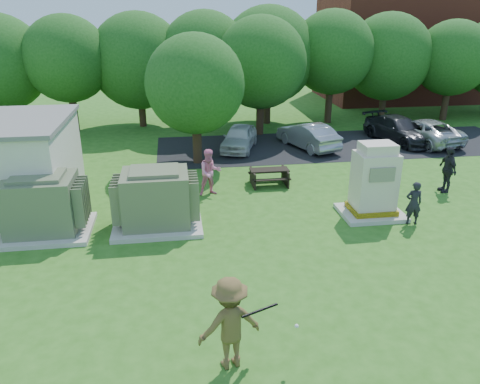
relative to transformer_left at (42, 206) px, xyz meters
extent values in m
plane|color=#2D6619|center=(6.50, -4.50, -0.97)|extent=(120.00, 120.00, 0.00)
cube|color=maroon|center=(24.50, 22.50, 3.03)|extent=(15.00, 8.00, 8.00)
cube|color=#232326|center=(13.50, 9.00, -0.96)|extent=(20.00, 6.00, 0.01)
cube|color=beige|center=(0.00, 0.00, -0.89)|extent=(3.00, 2.40, 0.15)
cube|color=#606C4D|center=(0.00, 0.00, 0.08)|extent=(2.20, 1.80, 1.80)
cube|color=#606C4D|center=(0.00, 0.00, 1.04)|extent=(1.60, 1.30, 0.12)
cube|color=#606C4D|center=(-1.27, 0.00, 0.11)|extent=(0.32, 1.50, 1.35)
cube|color=#606C4D|center=(1.27, 0.00, 0.11)|extent=(0.32, 1.50, 1.35)
cube|color=beige|center=(3.70, 0.00, -0.89)|extent=(3.00, 2.40, 0.15)
cube|color=#646C4B|center=(3.70, 0.00, 0.08)|extent=(2.20, 1.80, 1.80)
cube|color=#646C4B|center=(3.70, 0.00, 1.04)|extent=(1.60, 1.30, 0.12)
cube|color=#646C4B|center=(2.43, 0.00, 0.11)|extent=(0.32, 1.50, 1.35)
cube|color=#646C4B|center=(4.97, 0.00, 0.11)|extent=(0.32, 1.50, 1.35)
cube|color=beige|center=(11.37, -0.15, -0.89)|extent=(2.22, 1.81, 0.15)
cube|color=yellow|center=(11.37, -0.15, -0.73)|extent=(1.56, 1.26, 0.18)
cube|color=beige|center=(11.37, -0.15, 0.37)|extent=(1.41, 1.11, 2.01)
cube|color=beige|center=(11.37, -0.15, 1.55)|extent=(1.16, 0.91, 0.35)
cube|color=gray|center=(11.37, -0.73, 0.77)|extent=(0.91, 0.04, 0.50)
cube|color=black|center=(8.33, 3.45, -0.30)|extent=(1.63, 0.63, 0.05)
cube|color=black|center=(8.33, 3.95, -0.57)|extent=(1.63, 0.23, 0.05)
cube|color=black|center=(8.33, 2.95, -0.57)|extent=(1.63, 0.23, 0.05)
cube|color=black|center=(7.62, 3.45, -0.63)|extent=(0.07, 1.22, 0.67)
cube|color=black|center=(9.03, 3.45, -0.63)|extent=(0.07, 1.22, 0.67)
imported|color=brown|center=(5.34, -7.05, 0.06)|extent=(1.48, 1.05, 2.07)
imported|color=black|center=(12.46, -1.08, -0.19)|extent=(0.61, 0.44, 1.56)
imported|color=pink|center=(5.76, 2.69, -0.03)|extent=(1.03, 0.87, 1.89)
imported|color=#25252A|center=(15.31, 1.67, -0.02)|extent=(0.47, 1.11, 1.89)
imported|color=silver|center=(7.83, 8.99, -0.33)|extent=(2.66, 4.07, 1.29)
imported|color=#9F9FA4|center=(11.51, 8.70, -0.29)|extent=(2.74, 4.38, 1.36)
imported|color=black|center=(16.93, 9.22, -0.28)|extent=(3.10, 5.08, 1.38)
imported|color=#B3B4B8|center=(18.11, 8.82, -0.30)|extent=(3.27, 5.22, 1.35)
cylinder|color=black|center=(5.94, -7.15, 0.39)|extent=(0.80, 0.38, 0.06)
cylinder|color=maroon|center=(5.50, -7.15, 0.39)|extent=(0.23, 0.14, 0.06)
sphere|color=white|center=(6.71, -7.18, -0.06)|extent=(0.09, 0.09, 0.09)
cylinder|color=#47301E|center=(-5.50, 14.90, 0.23)|extent=(0.44, 0.44, 2.40)
cylinder|color=#47301E|center=(-1.50, 14.30, 0.43)|extent=(0.44, 0.44, 2.80)
sphere|color=#235B1C|center=(-1.50, 14.30, 3.33)|extent=(5.00, 5.00, 5.00)
cylinder|color=#47301E|center=(2.50, 15.10, 0.18)|extent=(0.44, 0.44, 2.30)
sphere|color=#235B1C|center=(2.50, 15.10, 3.07)|extent=(5.80, 5.80, 5.80)
cylinder|color=#47301E|center=(6.50, 14.20, 0.38)|extent=(0.44, 0.44, 2.70)
sphere|color=#235B1C|center=(6.50, 14.20, 3.35)|extent=(5.40, 5.40, 5.40)
cylinder|color=#47301E|center=(10.50, 14.80, 0.28)|extent=(0.44, 0.44, 2.50)
sphere|color=#235B1C|center=(10.50, 14.80, 3.33)|extent=(6.00, 6.00, 6.00)
cylinder|color=#47301E|center=(14.50, 14.40, 0.48)|extent=(0.44, 0.44, 2.90)
sphere|color=#235B1C|center=(14.50, 14.40, 3.49)|extent=(5.20, 5.20, 5.20)
cylinder|color=#47301E|center=(18.50, 15.00, 0.23)|extent=(0.44, 0.44, 2.40)
sphere|color=#235B1C|center=(18.50, 15.00, 3.11)|extent=(5.60, 5.60, 5.60)
cylinder|color=#47301E|center=(22.50, 14.10, 0.33)|extent=(0.44, 0.44, 2.60)
sphere|color=#235B1C|center=(22.50, 14.10, 3.07)|extent=(4.80, 4.80, 4.80)
cylinder|color=#47301E|center=(5.50, 7.00, 0.23)|extent=(0.44, 0.44, 2.40)
sphere|color=#235B1C|center=(5.50, 7.00, 2.81)|extent=(4.60, 4.60, 4.60)
cylinder|color=#47301E|center=(9.50, 12.00, 0.33)|extent=(0.44, 0.44, 2.60)
sphere|color=#235B1C|center=(9.50, 12.00, 3.19)|extent=(5.20, 5.20, 5.20)
camera|label=1|loc=(4.42, -14.89, 6.05)|focal=35.00mm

